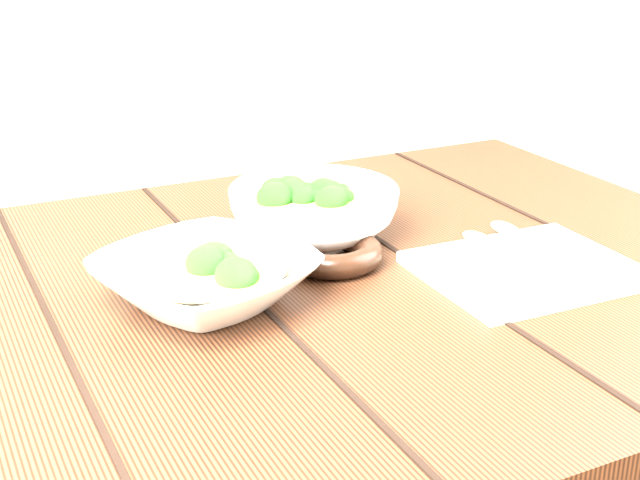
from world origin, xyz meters
TOP-DOWN VIEW (x-y plane):
  - table at (0.00, 0.00)m, footprint 1.20×0.80m
  - soup_bowl_front at (-0.07, -0.01)m, footprint 0.27×0.27m
  - soup_bowl_back at (0.11, 0.11)m, footprint 0.24×0.24m
  - trivet at (0.09, 0.03)m, footprint 0.13×0.13m
  - napkin at (0.27, -0.09)m, footprint 0.23×0.19m
  - spoon_left at (0.26, -0.05)m, footprint 0.03×0.19m
  - spoon_right at (0.31, -0.03)m, footprint 0.05×0.19m

SIDE VIEW (x-z plane):
  - table at x=0.00m, z-range 0.26..1.01m
  - napkin at x=0.27m, z-range 0.75..0.76m
  - trivet at x=0.09m, z-range 0.75..0.78m
  - spoon_left at x=0.26m, z-range 0.76..0.77m
  - spoon_right at x=0.31m, z-range 0.76..0.77m
  - soup_bowl_front at x=-0.07m, z-range 0.75..0.81m
  - soup_bowl_back at x=0.11m, z-range 0.75..0.82m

